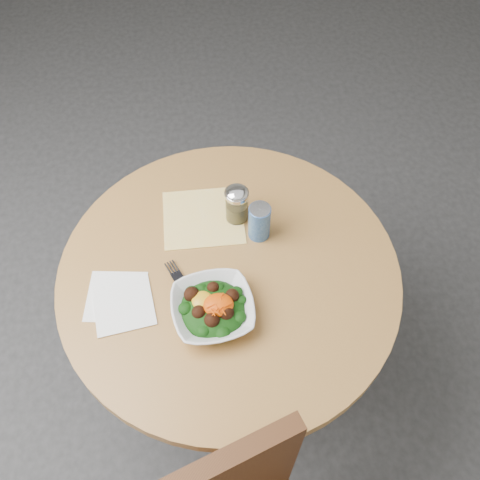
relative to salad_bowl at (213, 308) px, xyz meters
The scene contains 8 objects.
ground 0.79m from the salad_bowl, 66.81° to the left, with size 6.00×6.00×0.00m, color #2A2A2D.
table 0.26m from the salad_bowl, 66.81° to the left, with size 0.90×0.90×0.75m.
cloth_napkin 0.30m from the salad_bowl, 90.12° to the left, with size 0.22×0.20×0.00m, color #F5AB0C.
paper_napkins 0.24m from the salad_bowl, 164.65° to the left, with size 0.18×0.19×0.00m.
salad_bowl is the anchor object (origin of this frame).
fork 0.10m from the salad_bowl, 132.97° to the left, with size 0.10×0.21×0.00m.
spice_shaker 0.31m from the salad_bowl, 72.32° to the left, with size 0.07×0.07×0.12m.
beverage_can 0.27m from the salad_bowl, 57.31° to the left, with size 0.06×0.06×0.11m.
Camera 1 is at (-0.06, -0.73, 1.95)m, focal length 40.00 mm.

